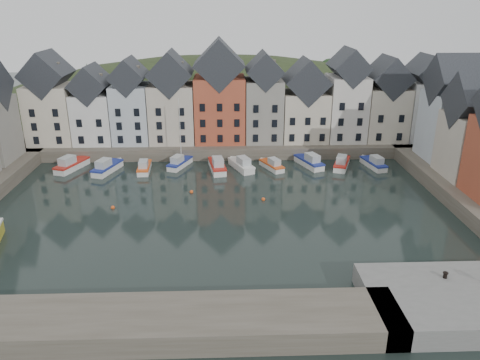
{
  "coord_description": "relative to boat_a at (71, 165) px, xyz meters",
  "views": [
    {
      "loc": [
        0.68,
        -53.52,
        25.55
      ],
      "look_at": [
        2.84,
        6.0,
        2.63
      ],
      "focal_mm": 35.0,
      "sensor_mm": 36.0,
      "label": 1
    }
  ],
  "objects": [
    {
      "name": "near_wall",
      "position": [
        13.97,
        -40.52,
        0.21
      ],
      "size": [
        50.0,
        6.0,
        2.0
      ],
      "primitive_type": "cube",
      "color": "#4D473B",
      "rests_on": "ground"
    },
    {
      "name": "boat_j",
      "position": [
        49.14,
        -0.78,
        -0.09
      ],
      "size": [
        3.09,
        6.32,
        2.33
      ],
      "rotation": [
        0.0,
        0.0,
        0.21
      ],
      "color": "silver",
      "rests_on": "ground"
    },
    {
      "name": "hillside",
      "position": [
        23.99,
        37.48,
        -18.75
      ],
      "size": [
        153.6,
        70.4,
        64.0
      ],
      "color": "#232D16",
      "rests_on": "ground"
    },
    {
      "name": "boat_d",
      "position": [
        17.35,
        0.66,
        -0.04
      ],
      "size": [
        4.02,
        6.22,
        11.42
      ],
      "rotation": [
        0.0,
        0.0,
        -0.4
      ],
      "color": "silver",
      "rests_on": "ground"
    },
    {
      "name": "ground",
      "position": [
        23.97,
        -18.52,
        -0.79
      ],
      "size": [
        260.0,
        260.0,
        0.0
      ],
      "primitive_type": "plane",
      "color": "black",
      "rests_on": "ground"
    },
    {
      "name": "boat_g",
      "position": [
        32.43,
        -0.91,
        -0.15
      ],
      "size": [
        3.88,
        5.78,
        2.14
      ],
      "rotation": [
        0.0,
        0.0,
        0.43
      ],
      "color": "silver",
      "rests_on": "ground"
    },
    {
      "name": "boat_c",
      "position": [
        11.91,
        -1.29,
        -0.12
      ],
      "size": [
        2.07,
        5.89,
        2.23
      ],
      "rotation": [
        0.0,
        0.0,
        0.05
      ],
      "color": "silver",
      "rests_on": "ground"
    },
    {
      "name": "far_quay",
      "position": [
        23.97,
        11.48,
        0.21
      ],
      "size": [
        90.0,
        16.0,
        2.0
      ],
      "primitive_type": "cube",
      "color": "#4D473B",
      "rests_on": "ground"
    },
    {
      "name": "right_terrace",
      "position": [
        59.97,
        -10.45,
        8.13
      ],
      "size": [
        8.3,
        24.25,
        16.36
      ],
      "color": "#B2BDC5",
      "rests_on": "right_quay"
    },
    {
      "name": "boat_i",
      "position": [
        43.83,
        -0.67,
        -0.06
      ],
      "size": [
        4.11,
        6.66,
        2.45
      ],
      "rotation": [
        0.0,
        0.0,
        -0.36
      ],
      "color": "silver",
      "rests_on": "ground"
    },
    {
      "name": "boat_e",
      "position": [
        23.58,
        -1.34,
        -0.0
      ],
      "size": [
        3.13,
        7.11,
        2.64
      ],
      "rotation": [
        0.0,
        0.0,
        0.15
      ],
      "color": "silver",
      "rests_on": "ground"
    },
    {
      "name": "boat_a",
      "position": [
        0.0,
        0.0,
        0.0
      ],
      "size": [
        4.41,
        7.19,
        2.64
      ],
      "rotation": [
        0.0,
        0.0,
        -0.36
      ],
      "color": "silver",
      "rests_on": "ground"
    },
    {
      "name": "far_terrace",
      "position": [
        27.18,
        9.48,
        8.09
      ],
      "size": [
        72.37,
        8.16,
        17.78
      ],
      "color": "beige",
      "rests_on": "far_quay"
    },
    {
      "name": "boat_f",
      "position": [
        27.5,
        -0.88,
        -0.05
      ],
      "size": [
        4.3,
        6.73,
        2.48
      ],
      "rotation": [
        0.0,
        0.0,
        0.39
      ],
      "color": "silver",
      "rests_on": "ground"
    },
    {
      "name": "boat_h",
      "position": [
        38.72,
        0.2,
        -0.03
      ],
      "size": [
        4.33,
        6.92,
        2.54
      ],
      "rotation": [
        0.0,
        0.0,
        0.37
      ],
      "color": "silver",
      "rests_on": "ground"
    },
    {
      "name": "mooring_bollard",
      "position": [
        44.59,
        -36.31,
        1.52
      ],
      "size": [
        0.48,
        0.48,
        0.56
      ],
      "color": "black",
      "rests_on": "near_quay"
    },
    {
      "name": "boat_b",
      "position": [
        6.02,
        -1.43,
        -0.02
      ],
      "size": [
        4.04,
        6.97,
        2.56
      ],
      "rotation": [
        0.0,
        0.0,
        -0.32
      ],
      "color": "silver",
      "rests_on": "ground"
    },
    {
      "name": "near_quay",
      "position": [
        45.97,
        -38.52,
        0.21
      ],
      "size": [
        18.0,
        10.0,
        2.0
      ],
      "primitive_type": "cube",
      "color": "#60605E",
      "rests_on": "ground"
    },
    {
      "name": "mooring_buoys",
      "position": [
        19.97,
        -13.19,
        -0.64
      ],
      "size": [
        20.5,
        5.5,
        0.5
      ],
      "color": "#DD501A",
      "rests_on": "ground"
    }
  ]
}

